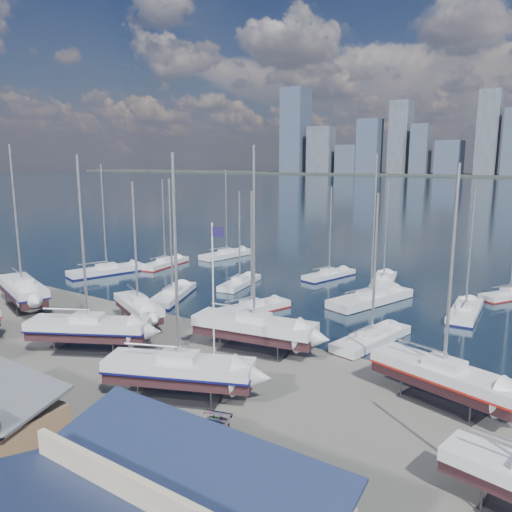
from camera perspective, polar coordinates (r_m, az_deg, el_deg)
The scene contains 22 objects.
ground at distance 42.62m, azimuth -11.63°, elevation -11.64°, with size 1400.00×1400.00×0.00m, color #605E59.
sailboat_cradle_0 at distance 61.06m, azimuth -25.14°, elevation -3.46°, with size 11.56×6.56×17.88m.
sailboat_cradle_2 at distance 50.82m, azimuth -13.33°, elevation -5.64°, with size 8.83×5.80×14.20m.
sailboat_cradle_3 at distance 45.24m, azimuth -18.62°, elevation -7.82°, with size 10.46×7.45×16.64m.
sailboat_cradle_4 at distance 42.94m, azimuth -0.23°, elevation -8.18°, with size 11.05×4.69×17.36m.
sailboat_cradle_5 at distance 35.26m, azimuth -8.79°, elevation -12.72°, with size 10.62×6.73×16.63m.
sailboat_cradle_6 at distance 36.21m, azimuth 20.65°, elevation -12.72°, with size 10.28×5.30×16.00m.
sailboat_moored_0 at distance 75.52m, azimuth -16.68°, elevation -1.76°, with size 6.13×11.44×16.48m.
sailboat_moored_1 at distance 79.05m, azimuth -10.35°, elevation -0.94°, with size 3.86×9.66×14.05m.
sailboat_moored_2 at distance 85.02m, azimuth -3.37°, elevation 0.05°, with size 4.43×10.56×15.45m.
sailboat_moored_3 at distance 60.34m, azimuth -9.50°, elevation -4.55°, with size 6.51×10.20×14.83m.
sailboat_moored_4 at distance 65.52m, azimuth -1.86°, elevation -3.17°, with size 3.92×8.87×12.95m.
sailboat_moored_5 at distance 70.67m, azimuth 8.35°, elevation -2.26°, with size 4.64×9.25×13.31m.
sailboat_moored_6 at distance 54.26m, azimuth -0.50°, elevation -6.14°, with size 5.33×9.50×13.70m.
sailboat_moored_7 at distance 59.05m, azimuth 12.96°, elevation -5.00°, with size 6.64×12.14×17.66m.
sailboat_moored_8 at distance 68.49m, azimuth 14.38°, elevation -2.91°, with size 4.86×9.85×14.19m.
sailboat_moored_9 at distance 46.49m, azimuth 13.07°, elevation -9.35°, with size 4.37×9.66×14.09m.
sailboat_moored_10 at distance 57.66m, azimuth 22.79°, elevation -5.98°, with size 3.33×9.60×14.11m.
sailboat_moored_11 at distance 66.96m, azimuth 27.02°, elevation -4.07°, with size 6.19×8.29×12.35m.
car_c at distance 31.03m, azimuth -18.45°, elevation -19.47°, with size 2.44×5.29×1.47m, color gray.
car_d at distance 29.56m, azimuth -6.27°, elevation -20.57°, with size 2.05×5.05×1.47m, color gray.
flagpole at distance 35.63m, azimuth -4.82°, elevation -4.31°, with size 1.05×0.12×11.89m.
Camera 1 is at (28.57, -37.24, 16.06)m, focal length 35.00 mm.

